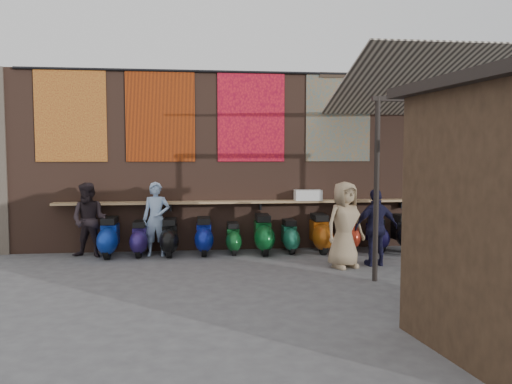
# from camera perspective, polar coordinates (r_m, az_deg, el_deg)

# --- Properties ---
(ground) EXTENTS (70.00, 70.00, 0.00)m
(ground) POSITION_cam_1_polar(r_m,az_deg,el_deg) (8.99, -0.81, -9.55)
(ground) COLOR #474749
(ground) RESTS_ON ground
(brick_wall) EXTENTS (10.00, 0.40, 4.00)m
(brick_wall) POSITION_cam_1_polar(r_m,az_deg,el_deg) (11.43, -2.17, 3.53)
(brick_wall) COLOR brown
(brick_wall) RESTS_ON ground
(pier_right) EXTENTS (0.50, 0.50, 4.00)m
(pier_right) POSITION_cam_1_polar(r_m,az_deg,el_deg) (12.91, 21.56, 3.32)
(pier_right) COLOR #4C4238
(pier_right) RESTS_ON ground
(eating_counter) EXTENTS (8.00, 0.32, 0.05)m
(eating_counter) POSITION_cam_1_polar(r_m,az_deg,el_deg) (11.11, -2.01, -1.15)
(eating_counter) COLOR #9E7A51
(eating_counter) RESTS_ON brick_wall
(shelf_box) EXTENTS (0.60, 0.30, 0.23)m
(shelf_box) POSITION_cam_1_polar(r_m,az_deg,el_deg) (11.29, 5.96, -0.35)
(shelf_box) COLOR white
(shelf_box) RESTS_ON eating_counter
(tapestry_redgold) EXTENTS (1.50, 0.02, 2.00)m
(tapestry_redgold) POSITION_cam_1_polar(r_m,az_deg,el_deg) (11.53, -20.42, 8.24)
(tapestry_redgold) COLOR maroon
(tapestry_redgold) RESTS_ON brick_wall
(tapestry_sun) EXTENTS (1.50, 0.02, 2.00)m
(tapestry_sun) POSITION_cam_1_polar(r_m,az_deg,el_deg) (11.23, -10.87, 8.54)
(tapestry_sun) COLOR #E3480D
(tapestry_sun) RESTS_ON brick_wall
(tapestry_orange) EXTENTS (1.50, 0.02, 2.00)m
(tapestry_orange) POSITION_cam_1_polar(r_m,az_deg,el_deg) (11.26, -0.56, 8.61)
(tapestry_orange) COLOR red
(tapestry_orange) RESTS_ON brick_wall
(tapestry_multi) EXTENTS (1.50, 0.02, 2.00)m
(tapestry_multi) POSITION_cam_1_polar(r_m,az_deg,el_deg) (11.64, 9.39, 8.41)
(tapestry_multi) COLOR #216279
(tapestry_multi) RESTS_ON brick_wall
(hang_rail) EXTENTS (9.50, 0.06, 0.06)m
(hang_rail) POSITION_cam_1_polar(r_m,az_deg,el_deg) (11.34, -2.11, 13.56)
(hang_rail) COLOR black
(hang_rail) RESTS_ON brick_wall
(scooter_stool_0) EXTENTS (0.39, 0.87, 0.83)m
(scooter_stool_0) POSITION_cam_1_polar(r_m,az_deg,el_deg) (10.99, -16.42, -4.98)
(scooter_stool_0) COLOR #0E2E9C
(scooter_stool_0) RESTS_ON ground
(scooter_stool_1) EXTENTS (0.35, 0.77, 0.73)m
(scooter_stool_1) POSITION_cam_1_polar(r_m,az_deg,el_deg) (10.94, -13.14, -5.22)
(scooter_stool_1) COLOR navy
(scooter_stool_1) RESTS_ON ground
(scooter_stool_2) EXTENTS (0.37, 0.82, 0.78)m
(scooter_stool_2) POSITION_cam_1_polar(r_m,az_deg,el_deg) (10.85, -9.84, -5.11)
(scooter_stool_2) COLOR black
(scooter_stool_2) RESTS_ON ground
(scooter_stool_3) EXTENTS (0.37, 0.83, 0.79)m
(scooter_stool_3) POSITION_cam_1_polar(r_m,az_deg,el_deg) (10.87, -5.98, -5.03)
(scooter_stool_3) COLOR navy
(scooter_stool_3) RESTS_ON ground
(scooter_stool_4) EXTENTS (0.32, 0.71, 0.67)m
(scooter_stool_4) POSITION_cam_1_polar(r_m,az_deg,el_deg) (10.89, -2.62, -5.31)
(scooter_stool_4) COLOR #0F4B1E
(scooter_stool_4) RESTS_ON ground
(scooter_stool_5) EXTENTS (0.40, 0.89, 0.84)m
(scooter_stool_5) POSITION_cam_1_polar(r_m,az_deg,el_deg) (10.89, 0.83, -4.86)
(scooter_stool_5) COLOR #0B5321
(scooter_stool_5) RESTS_ON ground
(scooter_stool_6) EXTENTS (0.34, 0.75, 0.71)m
(scooter_stool_6) POSITION_cam_1_polar(r_m,az_deg,el_deg) (11.05, 3.89, -5.07)
(scooter_stool_6) COLOR #1A6A4E
(scooter_stool_6) RESTS_ON ground
(scooter_stool_7) EXTENTS (0.40, 0.88, 0.84)m
(scooter_stool_7) POSITION_cam_1_polar(r_m,az_deg,el_deg) (11.11, 7.35, -4.72)
(scooter_stool_7) COLOR #91430D
(scooter_stool_7) RESTS_ON ground
(scooter_stool_8) EXTENTS (0.39, 0.87, 0.82)m
(scooter_stool_8) POSITION_cam_1_polar(r_m,az_deg,el_deg) (11.34, 10.40, -4.61)
(scooter_stool_8) COLOR maroon
(scooter_stool_8) RESTS_ON ground
(scooter_stool_9) EXTENTS (0.35, 0.77, 0.73)m
(scooter_stool_9) POSITION_cam_1_polar(r_m,az_deg,el_deg) (11.49, 13.63, -4.77)
(scooter_stool_9) COLOR #171244
(scooter_stool_9) RESTS_ON ground
(scooter_stool_10) EXTENTS (0.38, 0.84, 0.80)m
(scooter_stool_10) POSITION_cam_1_polar(r_m,az_deg,el_deg) (11.73, 16.45, -4.49)
(scooter_stool_10) COLOR black
(scooter_stool_10) RESTS_ON ground
(diner_left) EXTENTS (0.59, 0.41, 1.58)m
(diner_left) POSITION_cam_1_polar(r_m,az_deg,el_deg) (10.81, -11.33, -3.04)
(diner_left) COLOR #91ADD3
(diner_left) RESTS_ON ground
(diner_right) EXTENTS (0.88, 0.76, 1.57)m
(diner_right) POSITION_cam_1_polar(r_m,az_deg,el_deg) (11.02, -18.53, -3.06)
(diner_right) COLOR black
(diner_right) RESTS_ON ground
(shopper_navy) EXTENTS (0.90, 0.44, 1.49)m
(shopper_navy) POSITION_cam_1_polar(r_m,az_deg,el_deg) (9.93, 13.57, -3.96)
(shopper_navy) COLOR #171632
(shopper_navy) RESTS_ON ground
(shopper_grey) EXTENTS (1.24, 0.78, 1.84)m
(shopper_grey) POSITION_cam_1_polar(r_m,az_deg,el_deg) (10.54, 26.72, -2.86)
(shopper_grey) COLOR #5E5E63
(shopper_grey) RESTS_ON ground
(shopper_tan) EXTENTS (0.94, 0.77, 1.64)m
(shopper_tan) POSITION_cam_1_polar(r_m,az_deg,el_deg) (9.65, 10.09, -3.70)
(shopper_tan) COLOR #9D8564
(shopper_tan) RESTS_ON ground
(stall_sign) EXTENTS (1.20, 0.19, 0.50)m
(stall_sign) POSITION_cam_1_polar(r_m,az_deg,el_deg) (7.08, 25.50, 3.07)
(stall_sign) COLOR gold
(stall_sign) RESTS_ON market_stall
(stall_shelf) EXTENTS (2.16, 0.37, 0.06)m
(stall_shelf) POSITION_cam_1_polar(r_m,az_deg,el_deg) (7.17, 25.24, -5.10)
(stall_shelf) COLOR #473321
(stall_shelf) RESTS_ON market_stall
(awning_canvas) EXTENTS (3.20, 3.28, 0.97)m
(awning_canvas) POSITION_cam_1_polar(r_m,az_deg,el_deg) (10.63, 18.19, 11.64)
(awning_canvas) COLOR beige
(awning_canvas) RESTS_ON brick_wall
(awning_ledger) EXTENTS (3.30, 0.08, 0.12)m
(awning_ledger) POSITION_cam_1_polar(r_m,az_deg,el_deg) (12.14, 15.02, 12.66)
(awning_ledger) COLOR #33261C
(awning_ledger) RESTS_ON brick_wall
(awning_header) EXTENTS (3.00, 0.08, 0.08)m
(awning_header) POSITION_cam_1_polar(r_m,az_deg,el_deg) (9.24, 22.06, 9.75)
(awning_header) COLOR black
(awning_header) RESTS_ON awning_post_left
(awning_post_left) EXTENTS (0.09, 0.09, 3.10)m
(awning_post_left) POSITION_cam_1_polar(r_m,az_deg,el_deg) (8.64, 13.59, 0.18)
(awning_post_left) COLOR black
(awning_post_left) RESTS_ON ground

